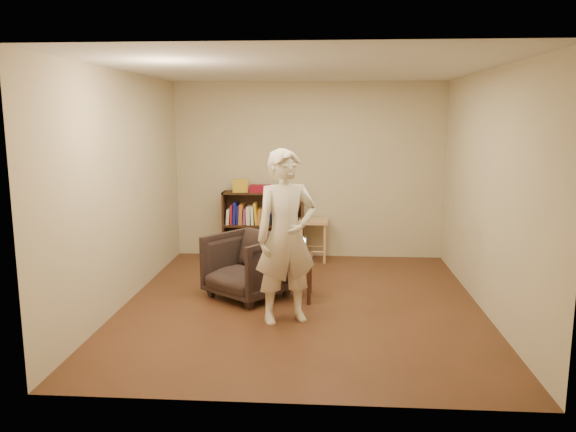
# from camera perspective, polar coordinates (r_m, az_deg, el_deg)

# --- Properties ---
(floor) EXTENTS (4.50, 4.50, 0.00)m
(floor) POSITION_cam_1_polar(r_m,az_deg,el_deg) (6.46, 1.37, -8.91)
(floor) COLOR #462A16
(floor) RESTS_ON ground
(ceiling) EXTENTS (4.50, 4.50, 0.00)m
(ceiling) POSITION_cam_1_polar(r_m,az_deg,el_deg) (6.12, 1.47, 14.75)
(ceiling) COLOR silver
(ceiling) RESTS_ON wall_back
(wall_back) EXTENTS (4.00, 0.00, 4.00)m
(wall_back) POSITION_cam_1_polar(r_m,az_deg,el_deg) (8.39, 2.10, 4.61)
(wall_back) COLOR #BFB291
(wall_back) RESTS_ON floor
(wall_left) EXTENTS (0.00, 4.50, 4.50)m
(wall_left) POSITION_cam_1_polar(r_m,az_deg,el_deg) (6.56, -16.35, 2.65)
(wall_left) COLOR #BFB291
(wall_left) RESTS_ON floor
(wall_right) EXTENTS (0.00, 4.50, 4.50)m
(wall_right) POSITION_cam_1_polar(r_m,az_deg,el_deg) (6.39, 19.65, 2.29)
(wall_right) COLOR #BFB291
(wall_right) RESTS_ON floor
(bookshelf) EXTENTS (1.20, 0.30, 1.00)m
(bookshelf) POSITION_cam_1_polar(r_m,az_deg,el_deg) (8.41, -2.51, -1.31)
(bookshelf) COLOR black
(bookshelf) RESTS_ON floor
(box_yellow) EXTENTS (0.24, 0.19, 0.18)m
(box_yellow) POSITION_cam_1_polar(r_m,az_deg,el_deg) (8.31, -4.87, 3.08)
(box_yellow) COLOR gold
(box_yellow) RESTS_ON bookshelf
(red_cloth) EXTENTS (0.30, 0.22, 0.10)m
(red_cloth) POSITION_cam_1_polar(r_m,az_deg,el_deg) (8.28, -2.88, 2.79)
(red_cloth) COLOR maroon
(red_cloth) RESTS_ON bookshelf
(box_green) EXTENTS (0.17, 0.17, 0.15)m
(box_green) POSITION_cam_1_polar(r_m,az_deg,el_deg) (8.27, -0.47, 2.96)
(box_green) COLOR #1E7039
(box_green) RESTS_ON bookshelf
(box_white) EXTENTS (0.11, 0.11, 0.09)m
(box_white) POSITION_cam_1_polar(r_m,az_deg,el_deg) (8.25, 0.44, 2.72)
(box_white) COLOR white
(box_white) RESTS_ON bookshelf
(stool) EXTENTS (0.42, 0.42, 0.61)m
(stool) POSITION_cam_1_polar(r_m,az_deg,el_deg) (8.23, 2.59, -1.17)
(stool) COLOR tan
(stool) RESTS_ON floor
(armchair) EXTENTS (1.14, 1.15, 0.75)m
(armchair) POSITION_cam_1_polar(r_m,az_deg,el_deg) (6.62, -4.10, -5.05)
(armchair) COLOR #2D201E
(armchair) RESTS_ON floor
(side_table) EXTENTS (0.50, 0.50, 0.51)m
(side_table) POSITION_cam_1_polar(r_m,az_deg,el_deg) (6.54, 0.31, -4.79)
(side_table) COLOR black
(side_table) RESTS_ON floor
(laptop) EXTENTS (0.38, 0.39, 0.23)m
(laptop) POSITION_cam_1_polar(r_m,az_deg,el_deg) (6.53, 0.57, -3.53)
(laptop) COLOR #ACACB1
(laptop) RESTS_ON side_table
(person) EXTENTS (0.77, 0.65, 1.79)m
(person) POSITION_cam_1_polar(r_m,az_deg,el_deg) (5.71, -0.19, -2.13)
(person) COLOR beige
(person) RESTS_ON floor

